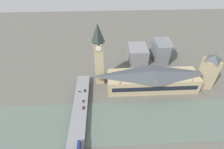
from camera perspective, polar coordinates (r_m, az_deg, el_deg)
The scene contains 14 objects.
ground_plane at distance 204.47m, azimuth 11.51°, elevation -7.40°, with size 600.00×600.00×0.00m, color #605E56.
river_water at distance 184.67m, azimuth 13.58°, elevation -14.34°, with size 51.02×360.00×0.30m, color slate.
parliament_hall at distance 210.79m, azimuth 13.05°, elevation -1.59°, with size 29.44×105.31×24.16m.
clock_tower at distance 197.87m, azimuth -4.31°, elevation 6.63°, with size 11.37×11.37×76.47m.
victoria_tower at distance 230.50m, azimuth 28.97°, elevation 0.99°, with size 14.99×14.99×47.96m.
road_bridge at distance 176.52m, azimuth -10.89°, elevation -14.45°, with size 134.03×15.11×6.49m.
double_decker_bus_lead at distance 156.02m, azimuth -10.81°, elevation -22.49°, with size 11.82×2.50×5.03m.
car_northbound_lead at distance 189.14m, azimuth -9.38°, elevation -8.62°, with size 4.25×1.89×1.52m.
car_northbound_mid at distance 200.50m, azimuth -10.72°, elevation -5.54°, with size 4.42×1.82×1.22m.
car_northbound_tail at distance 183.13m, azimuth -9.33°, elevation -10.66°, with size 4.28×1.91×1.38m.
car_southbound_lead at distance 200.75m, azimuth -8.88°, elevation -5.19°, with size 3.85×1.84×1.33m.
city_block_west at distance 275.87m, azimuth 15.84°, elevation 8.17°, with size 31.23×24.55×23.51m.
city_block_center at distance 257.29m, azimuth 8.34°, elevation 6.76°, with size 33.27×26.00×21.79m.
city_block_east at distance 262.78m, azimuth 15.54°, elevation 7.34°, with size 32.50×18.12×29.09m.
Camera 1 is at (-137.39, 47.33, 143.85)m, focal length 28.00 mm.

